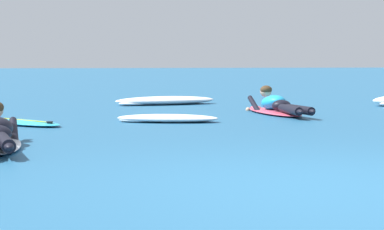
# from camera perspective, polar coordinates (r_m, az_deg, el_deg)

# --- Properties ---
(ground_plane) EXTENTS (120.00, 120.00, 0.00)m
(ground_plane) POSITION_cam_1_polar(r_m,az_deg,el_deg) (15.80, -1.40, 0.74)
(ground_plane) COLOR #235B84
(surfer_far) EXTENTS (0.80, 2.72, 0.55)m
(surfer_far) POSITION_cam_1_polar(r_m,az_deg,el_deg) (13.40, 6.45, 0.64)
(surfer_far) COLOR #E54C66
(surfer_far) RESTS_ON ground
(drifting_surfboard) EXTENTS (1.59, 1.74, 0.16)m
(drifting_surfboard) POSITION_cam_1_polar(r_m,az_deg,el_deg) (11.56, -12.93, -0.53)
(drifting_surfboard) COLOR #2DB2D1
(drifting_surfboard) RESTS_ON ground
(whitewater_front) EXTENTS (2.33, 1.21, 0.18)m
(whitewater_front) POSITION_cam_1_polar(r_m,az_deg,el_deg) (16.08, -2.03, 1.09)
(whitewater_front) COLOR white
(whitewater_front) RESTS_ON ground
(whitewater_mid_right) EXTENTS (1.68, 0.95, 0.12)m
(whitewater_mid_right) POSITION_cam_1_polar(r_m,az_deg,el_deg) (11.68, -1.87, -0.26)
(whitewater_mid_right) COLOR white
(whitewater_mid_right) RESTS_ON ground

